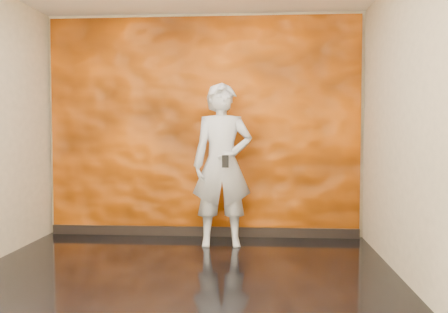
% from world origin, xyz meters
% --- Properties ---
extents(room, '(4.02, 4.02, 2.81)m').
position_xyz_m(room, '(0.00, 0.00, 1.40)').
color(room, black).
rests_on(room, ground).
extents(feature_wall, '(3.90, 0.06, 2.75)m').
position_xyz_m(feature_wall, '(0.00, 1.96, 1.38)').
color(feature_wall, '#FC6605').
rests_on(feature_wall, ground).
extents(baseboard, '(3.90, 0.04, 0.12)m').
position_xyz_m(baseboard, '(0.00, 1.92, 0.06)').
color(baseboard, black).
rests_on(baseboard, ground).
extents(man, '(0.73, 0.53, 1.89)m').
position_xyz_m(man, '(0.28, 1.43, 0.94)').
color(man, '#9FA4AF').
rests_on(man, ground).
extents(phone, '(0.07, 0.02, 0.14)m').
position_xyz_m(phone, '(0.34, 1.16, 1.00)').
color(phone, black).
rests_on(phone, man).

